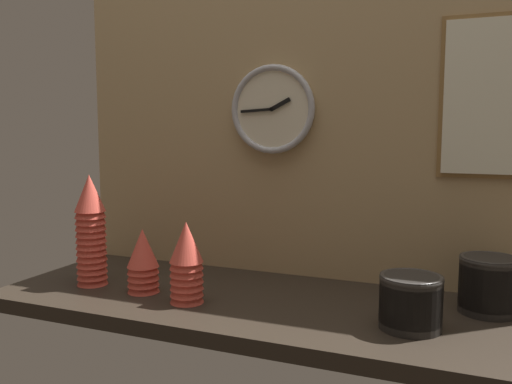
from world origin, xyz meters
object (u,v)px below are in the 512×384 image
bowl_stack_right (411,301)px  wall_clock (273,109)px  cup_stack_left (143,261)px  cup_stack_center_left (186,262)px  bowl_stack_far_right (489,284)px  cup_stack_far_left (91,230)px

bowl_stack_right → wall_clock: bearing=145.5°
cup_stack_left → cup_stack_center_left: bearing=-11.8°
bowl_stack_far_right → cup_stack_center_left: bearing=-163.4°
cup_stack_far_left → cup_stack_center_left: bearing=-6.5°
cup_stack_left → wall_clock: size_ratio=0.67×
cup_stack_center_left → wall_clock: bearing=73.0°
cup_stack_far_left → bowl_stack_right: (90.40, -0.57, -9.67)cm
cup_stack_far_left → bowl_stack_right: size_ratio=2.25×
wall_clock → cup_stack_far_left: bearing=-145.2°
cup_stack_far_left → bowl_stack_far_right: bearing=9.5°
cup_stack_left → cup_stack_far_left: (-18.14, 0.57, 7.21)cm
cup_stack_far_left → bowl_stack_right: bearing=-0.4°
bowl_stack_far_right → cup_stack_left: bearing=-168.3°
cup_stack_left → bowl_stack_far_right: 90.65cm
cup_stack_left → bowl_stack_right: 72.30cm
cup_stack_center_left → cup_stack_left: bearing=168.2°
cup_stack_center_left → bowl_stack_right: (56.48, 3.30, -4.26)cm
cup_stack_left → bowl_stack_right: bearing=0.0°
cup_stack_far_left → cup_stack_center_left: size_ratio=1.50×
cup_stack_center_left → wall_clock: size_ratio=0.80×
cup_stack_far_left → wall_clock: 64.60cm
cup_stack_far_left → wall_clock: wall_clock is taller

